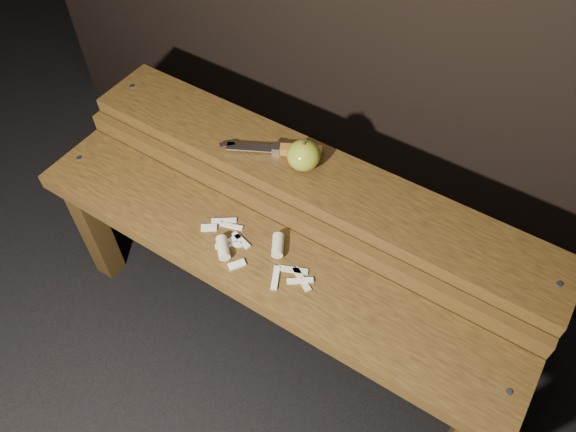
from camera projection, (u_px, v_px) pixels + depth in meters
The scene contains 6 objects.
ground at pixel (277, 329), 1.59m from camera, with size 60.00×60.00×0.00m, color black.
bench_front_tier at pixel (259, 277), 1.28m from camera, with size 1.20×0.20×0.42m.
bench_rear_tier at pixel (312, 196), 1.35m from camera, with size 1.20×0.21×0.50m.
apple at pixel (304, 155), 1.27m from camera, with size 0.08×0.08×0.08m.
knife at pixel (288, 150), 1.31m from camera, with size 0.22×0.13×0.02m.
apple_scraps at pixel (251, 248), 1.24m from camera, with size 0.30×0.14×0.03m.
Camera 1 is at (0.43, -0.60, 1.44)m, focal length 35.00 mm.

